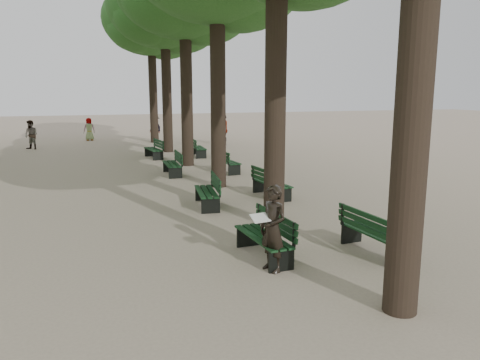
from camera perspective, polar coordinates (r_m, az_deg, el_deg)
name	(u,v)px	position (r m, az deg, el deg)	size (l,w,h in m)	color
ground	(261,275)	(8.77, 2.62, -11.52)	(120.00, 120.00, 0.00)	tan
tree_central_4	(164,6)	(26.29, -9.22, 20.19)	(6.00, 6.00, 9.95)	#33261C
tree_central_5	(151,20)	(31.17, -10.84, 18.65)	(6.00, 6.00, 9.95)	#33261C
bench_left_0	(263,245)	(9.53, 2.86, -7.92)	(0.69, 1.83, 0.92)	black
bench_left_1	(207,197)	(13.65, -4.06, -2.14)	(0.80, 1.86, 0.92)	black
bench_left_2	(172,168)	(18.88, -8.27, 1.42)	(0.63, 1.82, 0.92)	black
bench_left_3	(154,153)	(23.76, -10.48, 3.29)	(0.78, 1.85, 0.92)	black
bench_right_0	(374,241)	(10.14, 16.06, -7.18)	(0.69, 1.83, 0.92)	black
bench_right_1	(272,189)	(14.87, 3.87, -1.05)	(0.77, 1.85, 0.92)	black
bench_right_2	(227,166)	(19.34, -1.61, 1.75)	(0.74, 1.85, 0.92)	black
bench_right_3	(198,151)	(24.07, -5.09, 3.52)	(0.68, 1.83, 0.92)	black
man_with_map	(273,229)	(8.73, 4.01, -5.93)	(0.70, 0.73, 1.64)	black
pedestrian_a	(31,135)	(29.34, -24.10, 5.04)	(0.81, 0.33, 1.66)	#262628
pedestrian_d	(89,129)	(33.20, -17.91, 5.91)	(0.74, 0.30, 1.52)	#262628
pedestrian_c	(224,130)	(29.05, -1.96, 6.16)	(1.11, 0.38, 1.90)	#262628
pedestrian_b	(155,128)	(31.84, -10.31, 6.26)	(1.12, 0.35, 1.73)	#262628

